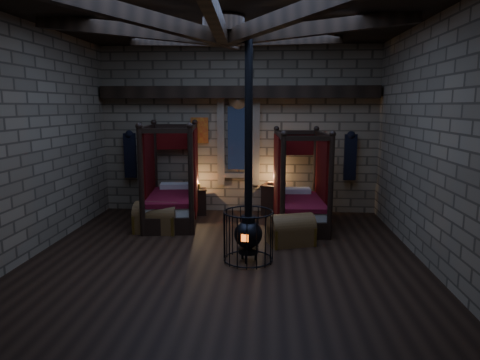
# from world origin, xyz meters

# --- Properties ---
(room) EXTENTS (7.02, 7.02, 4.29)m
(room) POSITION_xyz_m (-0.00, 0.09, 3.74)
(room) COLOR black
(room) RESTS_ON ground
(bed_left) EXTENTS (1.40, 2.29, 2.27)m
(bed_left) POSITION_xyz_m (-1.49, 2.34, 0.56)
(bed_left) COLOR black
(bed_left) RESTS_ON ground
(bed_right) EXTENTS (1.19, 2.10, 2.13)m
(bed_right) POSITION_xyz_m (1.49, 2.19, 0.53)
(bed_right) COLOR black
(bed_right) RESTS_ON ground
(trunk_left) EXTENTS (0.97, 0.66, 0.68)m
(trunk_left) POSITION_xyz_m (-1.64, 1.47, 0.30)
(trunk_left) COLOR brown
(trunk_left) RESTS_ON ground
(trunk_right) EXTENTS (0.99, 0.79, 0.63)m
(trunk_right) POSITION_xyz_m (1.24, 0.80, 0.28)
(trunk_right) COLOR brown
(trunk_right) RESTS_ON ground
(nightstand_left) EXTENTS (0.48, 0.46, 0.80)m
(nightstand_left) POSITION_xyz_m (-0.98, 3.04, 0.34)
(nightstand_left) COLOR black
(nightstand_left) RESTS_ON ground
(nightstand_right) EXTENTS (0.58, 0.57, 0.84)m
(nightstand_right) POSITION_xyz_m (0.85, 3.13, 0.39)
(nightstand_right) COLOR black
(nightstand_right) RESTS_ON ground
(stove) EXTENTS (0.88, 0.88, 4.05)m
(stove) POSITION_xyz_m (0.43, -0.17, 0.58)
(stove) COLOR black
(stove) RESTS_ON ground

